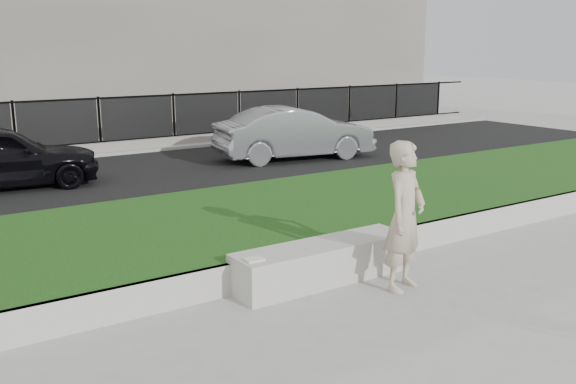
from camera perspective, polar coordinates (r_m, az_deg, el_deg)
ground at (r=7.33m, az=1.26°, el=-11.10°), size 90.00×90.00×0.00m
grass_bank at (r=9.72m, az=-8.95°, el=-3.88°), size 34.00×4.00×0.40m
grass_kerb at (r=8.07m, az=-3.01°, el=-7.28°), size 34.00×0.08×0.40m
street at (r=14.80m, az=-17.96°, el=0.74°), size 34.00×7.00×0.04m
far_pavement at (r=19.10m, az=-21.73°, el=3.20°), size 34.00×3.00×0.12m
iron_fence at (r=18.06m, az=-21.17°, el=4.29°), size 32.00×0.30×1.50m
stone_bench at (r=8.32m, az=3.09°, el=-6.25°), size 2.47×0.62×0.51m
man at (r=7.99m, az=10.36°, el=-2.15°), size 0.79×0.66×1.87m
book at (r=7.60m, az=-3.00°, el=-6.01°), size 0.23×0.17×0.03m
car_silver at (r=16.90m, az=0.59°, el=5.25°), size 4.35×2.13×1.37m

